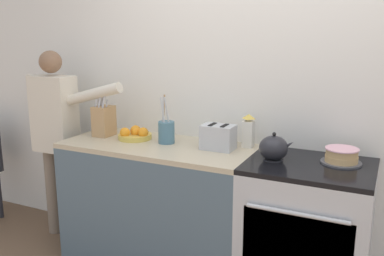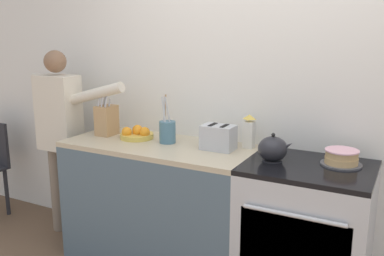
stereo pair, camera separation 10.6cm
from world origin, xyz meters
TOP-DOWN VIEW (x-y plane):
  - wall_back at (0.00, 0.63)m, footprint 8.00×0.04m
  - counter_cabinet at (-0.71, 0.31)m, footprint 1.36×0.61m
  - stove_range at (0.34, 0.30)m, footprint 0.75×0.64m
  - layer_cake at (0.50, 0.40)m, footprint 0.24×0.24m
  - tea_kettle at (0.12, 0.29)m, footprint 0.22×0.18m
  - knife_block at (-1.20, 0.35)m, footprint 0.12×0.15m
  - utensil_crock at (-0.67, 0.36)m, footprint 0.12×0.12m
  - fruit_bowl at (-0.93, 0.36)m, footprint 0.25×0.25m
  - toaster at (-0.28, 0.37)m, footprint 0.23×0.15m
  - milk_carton at (-0.12, 0.50)m, footprint 0.07×0.07m
  - person_baker at (-1.66, 0.33)m, footprint 0.90×0.20m

SIDE VIEW (x-z plane):
  - counter_cabinet at x=-0.71m, z-range 0.00..0.90m
  - stove_range at x=0.34m, z-range 0.00..0.90m
  - person_baker at x=-1.66m, z-range 0.14..1.67m
  - fruit_bowl at x=-0.93m, z-range 0.89..0.98m
  - layer_cake at x=0.50m, z-range 0.90..0.99m
  - tea_kettle at x=0.12m, z-range 0.89..1.06m
  - toaster at x=-0.28m, z-range 0.90..1.07m
  - utensil_crock at x=-0.67m, z-range 0.82..1.16m
  - milk_carton at x=-0.12m, z-range 0.90..1.13m
  - knife_block at x=-1.20m, z-range 0.86..1.17m
  - wall_back at x=0.00m, z-range 0.00..2.60m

